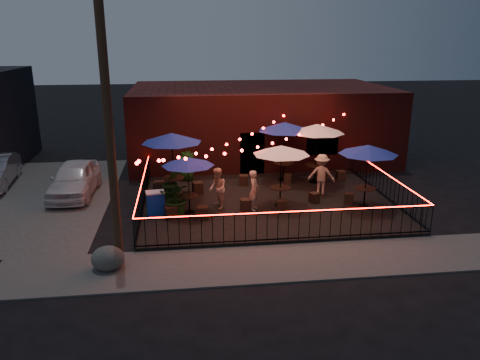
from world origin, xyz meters
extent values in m
plane|color=black|center=(0.00, 0.00, 0.00)|extent=(110.00, 110.00, 0.00)
cube|color=black|center=(0.00, 2.00, 0.07)|extent=(10.00, 8.00, 0.15)
cube|color=#42403D|center=(0.00, -3.25, 0.03)|extent=(18.00, 2.50, 0.05)
cube|color=#3C1310|center=(1.00, 10.00, 2.00)|extent=(14.00, 8.00, 4.00)
cube|color=black|center=(0.00, 6.12, 1.10)|extent=(1.20, 0.24, 2.20)
cube|color=black|center=(3.50, 6.12, 1.60)|extent=(1.60, 0.24, 1.20)
cylinder|color=#341F15|center=(-5.40, -2.60, 4.00)|extent=(0.26, 0.26, 8.00)
cube|color=black|center=(0.00, -2.00, 0.23)|extent=(10.00, 0.04, 0.04)
cube|color=black|center=(0.00, -2.00, 1.15)|extent=(10.00, 0.04, 0.04)
cube|color=#FF1208|center=(0.00, -2.00, 1.18)|extent=(10.00, 0.03, 0.02)
cube|color=black|center=(-5.00, 2.00, 0.23)|extent=(0.04, 8.00, 0.04)
cube|color=black|center=(-5.00, 2.00, 1.15)|extent=(0.04, 8.00, 0.04)
cube|color=#FF1208|center=(-5.00, 2.00, 1.18)|extent=(0.03, 8.00, 0.02)
cube|color=black|center=(5.00, 2.00, 0.23)|extent=(0.04, 8.00, 0.04)
cube|color=black|center=(5.00, 2.00, 1.15)|extent=(0.04, 8.00, 0.04)
cube|color=#FF1208|center=(5.00, 2.00, 1.18)|extent=(0.03, 8.00, 0.02)
cylinder|color=black|center=(-3.19, 1.05, 0.16)|extent=(0.40, 0.40, 0.03)
cylinder|color=black|center=(-3.19, 1.05, 0.48)|extent=(0.05, 0.05, 0.65)
cylinder|color=black|center=(-3.19, 1.05, 0.82)|extent=(0.72, 0.72, 0.04)
cylinder|color=black|center=(-3.19, 1.05, 1.23)|extent=(0.04, 0.04, 2.16)
cone|color=navy|center=(-3.19, 1.05, 2.18)|extent=(2.06, 2.06, 0.32)
cylinder|color=black|center=(-3.80, 2.96, 0.17)|extent=(0.50, 0.50, 0.03)
cylinder|color=black|center=(-3.80, 2.96, 0.57)|extent=(0.07, 0.07, 0.81)
cylinder|color=black|center=(-3.80, 2.96, 0.99)|extent=(0.91, 0.91, 0.05)
cylinder|color=black|center=(-3.80, 2.96, 1.51)|extent=(0.05, 0.05, 2.72)
cone|color=navy|center=(-3.80, 2.96, 2.70)|extent=(2.96, 2.96, 0.40)
cylinder|color=black|center=(0.42, 1.36, 0.17)|extent=(0.45, 0.45, 0.03)
cylinder|color=black|center=(0.42, 1.36, 0.53)|extent=(0.06, 0.06, 0.73)
cylinder|color=black|center=(0.42, 1.36, 0.90)|extent=(0.81, 0.81, 0.04)
cylinder|color=black|center=(0.42, 1.36, 1.37)|extent=(0.04, 0.04, 2.44)
cone|color=silver|center=(0.42, 1.36, 2.44)|extent=(2.94, 2.94, 0.36)
cylinder|color=black|center=(1.31, 4.80, 0.17)|extent=(0.50, 0.50, 0.03)
cylinder|color=black|center=(1.31, 4.80, 0.57)|extent=(0.07, 0.07, 0.82)
cylinder|color=black|center=(1.31, 4.80, 0.99)|extent=(0.91, 0.91, 0.05)
cylinder|color=black|center=(1.31, 4.80, 1.51)|extent=(0.05, 0.05, 2.73)
cone|color=navy|center=(1.31, 4.80, 2.70)|extent=(2.89, 2.89, 0.40)
cylinder|color=black|center=(3.72, 0.82, 0.17)|extent=(0.46, 0.46, 0.03)
cylinder|color=black|center=(3.72, 0.82, 0.53)|extent=(0.06, 0.06, 0.75)
cylinder|color=black|center=(3.72, 0.82, 0.92)|extent=(0.83, 0.83, 0.04)
cylinder|color=black|center=(3.72, 0.82, 1.40)|extent=(0.05, 0.05, 2.49)
cone|color=navy|center=(3.72, 0.82, 2.49)|extent=(2.83, 2.83, 0.36)
cylinder|color=black|center=(2.67, 4.25, 0.17)|extent=(0.50, 0.50, 0.03)
cylinder|color=black|center=(2.67, 4.25, 0.57)|extent=(0.07, 0.07, 0.81)
cylinder|color=black|center=(2.67, 4.25, 0.98)|extent=(0.90, 0.90, 0.05)
cylinder|color=black|center=(2.67, 4.25, 1.50)|extent=(0.05, 0.05, 2.71)
cone|color=silver|center=(2.67, 4.25, 2.69)|extent=(3.27, 3.27, 0.39)
cube|color=black|center=(-3.89, 0.49, 0.39)|extent=(0.49, 0.49, 0.48)
cube|color=black|center=(-2.72, 0.32, 0.39)|extent=(0.45, 0.45, 0.48)
cube|color=black|center=(-4.46, 3.60, 0.40)|extent=(0.50, 0.50, 0.50)
cube|color=black|center=(-2.79, 3.31, 0.40)|extent=(0.50, 0.50, 0.49)
cube|color=black|center=(-1.02, 1.00, 0.38)|extent=(0.39, 0.39, 0.46)
cube|color=black|center=(0.37, 0.78, 0.37)|extent=(0.43, 0.43, 0.44)
cube|color=black|center=(-0.66, 4.26, 0.38)|extent=(0.45, 0.45, 0.46)
cube|color=black|center=(1.41, 4.29, 0.35)|extent=(0.44, 0.44, 0.41)
cube|color=black|center=(1.90, 1.57, 0.35)|extent=(0.44, 0.44, 0.40)
cube|color=black|center=(3.28, 1.32, 0.36)|extent=(0.46, 0.46, 0.41)
cube|color=black|center=(3.05, 4.37, 0.39)|extent=(0.48, 0.48, 0.48)
cube|color=black|center=(3.97, 4.42, 0.38)|extent=(0.40, 0.40, 0.45)
imported|color=tan|center=(-0.68, 1.03, 0.95)|extent=(0.51, 0.66, 1.59)
imported|color=beige|center=(-2.07, 1.39, 0.96)|extent=(0.74, 0.89, 1.63)
imported|color=#CDAF8E|center=(2.46, 2.57, 1.03)|extent=(1.28, 0.99, 1.75)
imported|color=#133409|center=(-3.64, 0.81, 0.82)|extent=(1.41, 1.29, 1.34)
imported|color=#143F0D|center=(-3.86, 2.74, 0.89)|extent=(0.98, 0.87, 1.49)
imported|color=#0E3A0C|center=(-3.22, 5.38, 0.83)|extent=(0.81, 0.81, 1.36)
cube|color=#0D36AF|center=(-4.46, 1.00, 0.58)|extent=(0.71, 0.54, 0.86)
cube|color=silver|center=(-4.46, 1.00, 1.03)|extent=(0.75, 0.59, 0.05)
ellipsoid|color=#40403B|center=(-5.67, -3.05, 0.37)|extent=(1.08, 0.97, 0.73)
imported|color=silver|center=(-8.08, 4.19, 0.73)|extent=(1.82, 4.35, 1.47)
camera|label=1|loc=(-3.34, -15.94, 6.64)|focal=35.00mm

